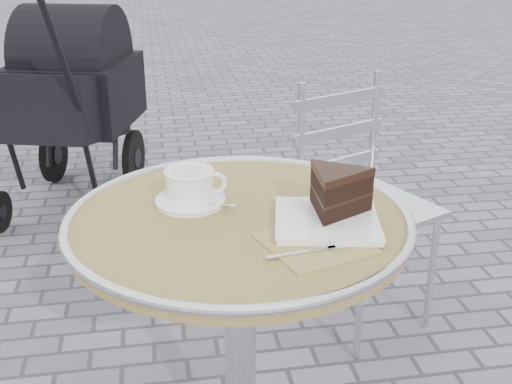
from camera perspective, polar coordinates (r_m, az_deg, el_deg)
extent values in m
cylinder|color=silver|center=(1.52, -1.38, -14.83)|extent=(0.07, 0.07, 0.67)
cylinder|color=tan|center=(1.33, -1.52, -2.79)|extent=(0.70, 0.70, 0.03)
torus|color=silver|center=(1.32, -1.53, -2.21)|extent=(0.72, 0.72, 0.02)
cylinder|color=white|center=(1.39, -5.85, -0.85)|extent=(0.15, 0.15, 0.01)
cylinder|color=white|center=(1.37, -5.91, 0.59)|extent=(0.11, 0.11, 0.06)
torus|color=white|center=(1.38, -3.65, 0.78)|extent=(0.05, 0.01, 0.05)
cylinder|color=beige|center=(1.36, -5.96, 1.73)|extent=(0.09, 0.09, 0.01)
cube|color=#987E53|center=(1.22, 5.25, -4.52)|extent=(0.23, 0.23, 0.00)
cube|color=white|center=(1.29, 6.30, -2.58)|extent=(0.24, 0.24, 0.01)
cylinder|color=silver|center=(2.03, 9.21, -9.63)|extent=(0.02, 0.02, 0.42)
cylinder|color=silver|center=(2.24, 15.32, -6.97)|extent=(0.02, 0.02, 0.42)
cylinder|color=silver|center=(2.24, 3.70, -6.08)|extent=(0.02, 0.02, 0.42)
cylinder|color=silver|center=(2.43, 9.74, -3.99)|extent=(0.02, 0.02, 0.42)
cube|color=silver|center=(2.13, 9.88, -1.37)|extent=(0.50, 0.50, 0.02)
cube|color=black|center=(3.15, -16.82, 7.31)|extent=(0.62, 0.79, 0.42)
cylinder|color=black|center=(2.92, -14.27, -2.13)|extent=(0.09, 0.19, 0.19)
cylinder|color=black|center=(3.61, -17.53, 3.20)|extent=(0.12, 0.29, 0.29)
cylinder|color=black|center=(3.46, -10.81, 3.01)|extent=(0.12, 0.29, 0.29)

